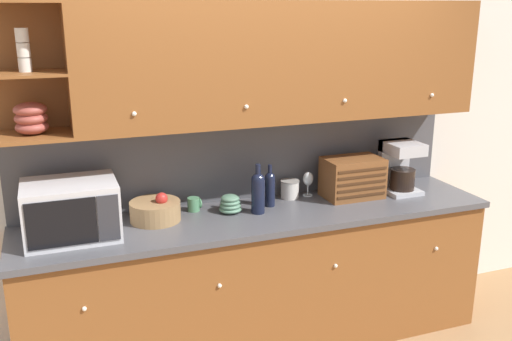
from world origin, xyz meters
TOP-DOWN VIEW (x-y plane):
  - ground_plane at (0.00, 0.00)m, footprint 24.00×24.00m
  - wall_back at (0.00, 0.03)m, footprint 5.47×0.06m
  - counter_unit at (0.00, -0.32)m, footprint 3.09×0.66m
  - backsplash_panel at (0.00, -0.01)m, footprint 3.07×0.01m
  - upper_cabinets at (0.16, -0.19)m, footprint 3.07×0.40m
  - microwave at (-1.16, -0.31)m, footprint 0.52×0.42m
  - fruit_basket at (-0.67, -0.22)m, footprint 0.31×0.31m
  - mug at (-0.40, -0.13)m, footprint 0.09×0.08m
  - bowl_stack_on_counter at (-0.18, -0.24)m, footprint 0.15×0.15m
  - second_wine_bottle at (-0.02, -0.31)m, footprint 0.09×0.09m
  - wine_bottle at (0.10, -0.21)m, footprint 0.07×0.07m
  - storage_canister at (0.29, -0.10)m, footprint 0.13×0.13m
  - wine_glass at (0.43, -0.10)m, footprint 0.07×0.07m
  - bread_box at (0.71, -0.23)m, footprint 0.40×0.27m
  - coffee_maker at (1.09, -0.24)m, footprint 0.24×0.27m

SIDE VIEW (x-z plane):
  - ground_plane at x=0.00m, z-range 0.00..0.00m
  - counter_unit at x=0.00m, z-range 0.00..0.95m
  - mug at x=-0.40m, z-range 0.95..1.04m
  - bowl_stack_on_counter at x=-0.18m, z-range 0.95..1.07m
  - storage_canister at x=0.29m, z-range 0.95..1.08m
  - fruit_basket at x=-0.67m, z-range 0.92..1.11m
  - wine_glass at x=0.43m, z-range 0.98..1.16m
  - wine_bottle at x=0.10m, z-range 0.94..1.22m
  - bread_box at x=0.71m, z-range 0.95..1.23m
  - second_wine_bottle at x=-0.02m, z-range 0.94..1.26m
  - microwave at x=-1.16m, z-range 0.95..1.28m
  - coffee_maker at x=1.09m, z-range 0.95..1.32m
  - backsplash_panel at x=0.00m, z-range 0.95..1.53m
  - wall_back at x=0.00m, z-range 0.00..2.60m
  - upper_cabinets at x=0.16m, z-range 1.53..2.27m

